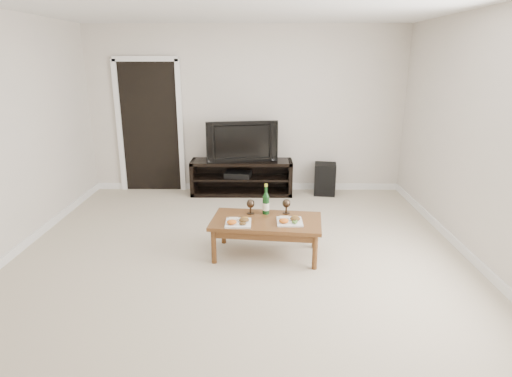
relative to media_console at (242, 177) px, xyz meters
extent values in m
plane|color=beige|center=(0.08, -2.50, -0.28)|extent=(5.50, 5.50, 0.00)
cube|color=beige|center=(0.08, 0.27, 1.02)|extent=(5.00, 0.04, 2.60)
cube|color=black|center=(-1.47, 0.24, 0.75)|extent=(0.90, 0.02, 2.05)
cube|color=black|center=(0.00, 0.00, 0.00)|extent=(1.60, 0.45, 0.55)
imported|color=black|center=(0.00, 0.00, 0.59)|extent=(1.12, 0.33, 0.64)
cube|color=black|center=(-0.06, -0.01, 0.05)|extent=(0.44, 0.35, 0.08)
cube|color=black|center=(1.33, 0.00, -0.03)|extent=(0.38, 0.38, 0.50)
cube|color=brown|center=(0.36, -2.25, -0.07)|extent=(1.25, 0.78, 0.42)
cube|color=white|center=(0.06, -2.37, 0.18)|extent=(0.27, 0.27, 0.07)
cube|color=white|center=(0.61, -2.33, 0.18)|extent=(0.27, 0.27, 0.07)
cylinder|color=#0D3312|center=(0.36, -2.06, 0.32)|extent=(0.07, 0.07, 0.35)
camera|label=1|loc=(0.29, -6.58, 1.83)|focal=30.00mm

